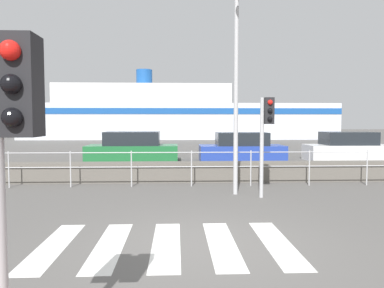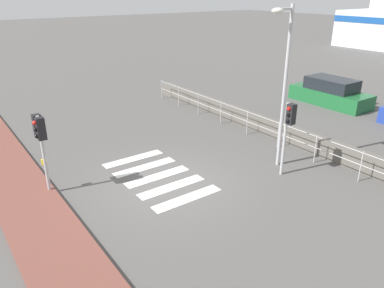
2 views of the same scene
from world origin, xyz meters
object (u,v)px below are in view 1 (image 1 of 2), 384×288
(parked_car_blue, at_px, (242,149))
(parked_car_white, at_px, (348,148))
(ferry_boat, at_px, (173,116))
(streetlamp, at_px, (237,64))
(traffic_light_far, at_px, (266,124))
(parked_car_green, at_px, (132,149))

(parked_car_blue, relative_size, parked_car_white, 1.00)
(ferry_boat, xyz_separation_m, parked_car_blue, (3.60, -24.56, -1.93))
(streetlamp, xyz_separation_m, ferry_boat, (-1.96, 33.08, -0.96))
(traffic_light_far, distance_m, parked_car_green, 9.98)
(streetlamp, bearing_deg, ferry_boat, 93.39)
(parked_car_blue, bearing_deg, traffic_light_far, -95.99)
(traffic_light_far, height_order, parked_car_white, traffic_light_far)
(parked_car_green, distance_m, parked_car_white, 10.76)
(ferry_boat, xyz_separation_m, parked_car_green, (-1.79, -24.56, -1.91))
(parked_car_green, distance_m, parked_car_blue, 5.39)
(parked_car_green, xyz_separation_m, parked_car_white, (10.76, -0.00, -0.01))
(traffic_light_far, xyz_separation_m, ferry_boat, (-2.67, 33.40, 0.62))
(parked_car_white, bearing_deg, streetlamp, -129.46)
(traffic_light_far, bearing_deg, streetlamp, 155.56)
(streetlamp, distance_m, parked_car_white, 11.39)
(traffic_light_far, bearing_deg, ferry_boat, 94.57)
(parked_car_green, bearing_deg, traffic_light_far, -63.22)
(traffic_light_far, relative_size, ferry_boat, 0.08)
(streetlamp, bearing_deg, parked_car_green, 113.77)
(traffic_light_far, bearing_deg, parked_car_blue, 84.01)
(parked_car_white, bearing_deg, parked_car_green, 180.00)
(traffic_light_far, distance_m, streetlamp, 1.76)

